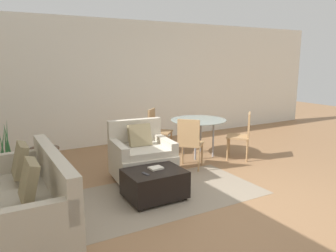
{
  "coord_description": "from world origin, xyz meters",
  "views": [
    {
      "loc": [
        -2.65,
        -3.04,
        1.88
      ],
      "look_at": [
        0.12,
        1.78,
        0.75
      ],
      "focal_mm": 35.0,
      "sensor_mm": 36.0,
      "label": 1
    }
  ],
  "objects_px": {
    "ottoman": "(155,183)",
    "dining_chair_near_left": "(190,140)",
    "tv_remote_primary": "(146,174)",
    "side_table": "(45,159)",
    "couch": "(24,205)",
    "dining_table": "(198,124)",
    "book_stack": "(156,168)",
    "potted_plant": "(6,174)",
    "armchair": "(142,157)",
    "picture_frame": "(43,144)",
    "dining_chair_near_right": "(243,133)",
    "dining_chair_far_left": "(156,128)"
  },
  "relations": [
    {
      "from": "potted_plant",
      "to": "dining_chair_far_left",
      "type": "xyz_separation_m",
      "value": [
        2.83,
        0.65,
        0.28
      ]
    },
    {
      "from": "book_stack",
      "to": "dining_chair_near_left",
      "type": "xyz_separation_m",
      "value": [
        1.06,
        0.76,
        0.1
      ]
    },
    {
      "from": "ottoman",
      "to": "dining_table",
      "type": "bearing_deg",
      "value": 39.54
    },
    {
      "from": "couch",
      "to": "dining_chair_near_right",
      "type": "relative_size",
      "value": 2.16
    },
    {
      "from": "dining_chair_near_left",
      "to": "dining_chair_far_left",
      "type": "xyz_separation_m",
      "value": [
        0.0,
        1.22,
        0.0
      ]
    },
    {
      "from": "book_stack",
      "to": "dining_chair_near_left",
      "type": "relative_size",
      "value": 0.21
    },
    {
      "from": "dining_chair_near_right",
      "to": "dining_chair_far_left",
      "type": "bearing_deg",
      "value": 135.0
    },
    {
      "from": "picture_frame",
      "to": "dining_chair_near_right",
      "type": "relative_size",
      "value": 0.19
    },
    {
      "from": "ottoman",
      "to": "tv_remote_primary",
      "type": "distance_m",
      "value": 0.26
    },
    {
      "from": "ottoman",
      "to": "dining_chair_near_right",
      "type": "xyz_separation_m",
      "value": [
        2.32,
        0.8,
        0.29
      ]
    },
    {
      "from": "side_table",
      "to": "picture_frame",
      "type": "relative_size",
      "value": 3.31
    },
    {
      "from": "side_table",
      "to": "dining_chair_near_left",
      "type": "relative_size",
      "value": 0.64
    },
    {
      "from": "dining_chair_near_right",
      "to": "side_table",
      "type": "bearing_deg",
      "value": 172.17
    },
    {
      "from": "picture_frame",
      "to": "dining_table",
      "type": "xyz_separation_m",
      "value": [
        2.91,
        0.13,
        -0.0
      ]
    },
    {
      "from": "armchair",
      "to": "potted_plant",
      "type": "bearing_deg",
      "value": 162.35
    },
    {
      "from": "tv_remote_primary",
      "to": "dining_chair_near_right",
      "type": "xyz_separation_m",
      "value": [
        2.49,
        0.88,
        0.11
      ]
    },
    {
      "from": "ottoman",
      "to": "book_stack",
      "type": "bearing_deg",
      "value": 45.57
    },
    {
      "from": "couch",
      "to": "dining_table",
      "type": "xyz_separation_m",
      "value": [
        3.36,
        1.46,
        0.35
      ]
    },
    {
      "from": "tv_remote_primary",
      "to": "dining_chair_near_right",
      "type": "bearing_deg",
      "value": 19.36
    },
    {
      "from": "ottoman",
      "to": "side_table",
      "type": "relative_size",
      "value": 1.37
    },
    {
      "from": "tv_remote_primary",
      "to": "picture_frame",
      "type": "relative_size",
      "value": 0.79
    },
    {
      "from": "dining_chair_near_left",
      "to": "dining_chair_far_left",
      "type": "bearing_deg",
      "value": 90.0
    },
    {
      "from": "picture_frame",
      "to": "dining_chair_far_left",
      "type": "height_order",
      "value": "dining_chair_far_left"
    },
    {
      "from": "dining_chair_near_right",
      "to": "dining_chair_far_left",
      "type": "height_order",
      "value": "same"
    },
    {
      "from": "tv_remote_primary",
      "to": "dining_chair_near_right",
      "type": "height_order",
      "value": "dining_chair_near_right"
    },
    {
      "from": "couch",
      "to": "book_stack",
      "type": "xyz_separation_m",
      "value": [
        1.7,
        0.09,
        0.12
      ]
    },
    {
      "from": "side_table",
      "to": "dining_chair_near_left",
      "type": "distance_m",
      "value": 2.35
    },
    {
      "from": "ottoman",
      "to": "dining_chair_near_left",
      "type": "bearing_deg",
      "value": 36.08
    },
    {
      "from": "potted_plant",
      "to": "dining_chair_far_left",
      "type": "relative_size",
      "value": 1.29
    },
    {
      "from": "book_stack",
      "to": "picture_frame",
      "type": "height_order",
      "value": "picture_frame"
    },
    {
      "from": "armchair",
      "to": "potted_plant",
      "type": "relative_size",
      "value": 0.84
    },
    {
      "from": "ottoman",
      "to": "dining_table",
      "type": "xyz_separation_m",
      "value": [
        1.71,
        1.41,
        0.43
      ]
    },
    {
      "from": "dining_table",
      "to": "tv_remote_primary",
      "type": "bearing_deg",
      "value": -141.67
    },
    {
      "from": "picture_frame",
      "to": "tv_remote_primary",
      "type": "bearing_deg",
      "value": -52.78
    },
    {
      "from": "armchair",
      "to": "ottoman",
      "type": "relative_size",
      "value": 1.24
    },
    {
      "from": "ottoman",
      "to": "tv_remote_primary",
      "type": "relative_size",
      "value": 5.71
    },
    {
      "from": "book_stack",
      "to": "potted_plant",
      "type": "xyz_separation_m",
      "value": [
        -1.78,
        1.33,
        -0.19
      ]
    },
    {
      "from": "couch",
      "to": "side_table",
      "type": "bearing_deg",
      "value": 71.27
    },
    {
      "from": "ottoman",
      "to": "tv_remote_primary",
      "type": "height_order",
      "value": "tv_remote_primary"
    },
    {
      "from": "potted_plant",
      "to": "dining_table",
      "type": "distance_m",
      "value": 3.47
    },
    {
      "from": "book_stack",
      "to": "side_table",
      "type": "distance_m",
      "value": 1.76
    },
    {
      "from": "couch",
      "to": "side_table",
      "type": "relative_size",
      "value": 3.39
    },
    {
      "from": "potted_plant",
      "to": "dining_chair_near_left",
      "type": "relative_size",
      "value": 1.29
    },
    {
      "from": "dining_chair_near_right",
      "to": "tv_remote_primary",
      "type": "bearing_deg",
      "value": -160.64
    },
    {
      "from": "potted_plant",
      "to": "side_table",
      "type": "relative_size",
      "value": 2.02
    },
    {
      "from": "side_table",
      "to": "dining_chair_near_left",
      "type": "bearing_deg",
      "value": -11.89
    },
    {
      "from": "armchair",
      "to": "tv_remote_primary",
      "type": "height_order",
      "value": "armchair"
    },
    {
      "from": "armchair",
      "to": "tv_remote_primary",
      "type": "bearing_deg",
      "value": -111.84
    },
    {
      "from": "ottoman",
      "to": "side_table",
      "type": "height_order",
      "value": "side_table"
    },
    {
      "from": "armchair",
      "to": "dining_chair_near_left",
      "type": "bearing_deg",
      "value": 2.15
    }
  ]
}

